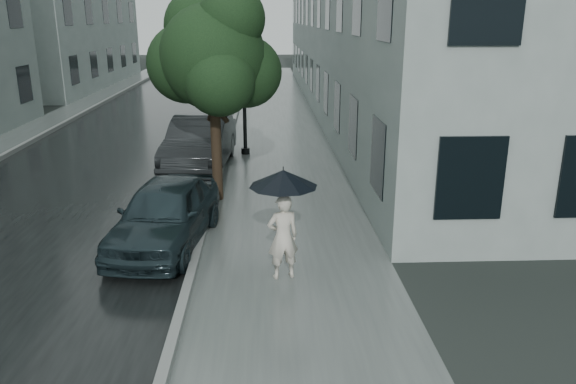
{
  "coord_description": "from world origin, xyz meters",
  "views": [
    {
      "loc": [
        -0.28,
        -7.81,
        4.31
      ],
      "look_at": [
        0.12,
        1.76,
        1.3
      ],
      "focal_mm": 35.0,
      "sensor_mm": 36.0,
      "label": 1
    }
  ],
  "objects_px": {
    "pedestrian": "(283,237)",
    "car_far": "(200,142)",
    "street_tree": "(213,55)",
    "car_near": "(165,213)",
    "lamp_post": "(239,58)"
  },
  "relations": [
    {
      "from": "street_tree",
      "to": "car_far",
      "type": "xyz_separation_m",
      "value": [
        -0.75,
        2.99,
        -2.7
      ]
    },
    {
      "from": "pedestrian",
      "to": "street_tree",
      "type": "relative_size",
      "value": 0.3
    },
    {
      "from": "pedestrian",
      "to": "car_far",
      "type": "bearing_deg",
      "value": -87.86
    },
    {
      "from": "street_tree",
      "to": "car_far",
      "type": "distance_m",
      "value": 4.1
    },
    {
      "from": "street_tree",
      "to": "car_near",
      "type": "xyz_separation_m",
      "value": [
        -0.78,
        -2.95,
        -2.8
      ]
    },
    {
      "from": "street_tree",
      "to": "car_near",
      "type": "bearing_deg",
      "value": -104.87
    },
    {
      "from": "car_far",
      "to": "lamp_post",
      "type": "bearing_deg",
      "value": 60.1
    },
    {
      "from": "lamp_post",
      "to": "car_far",
      "type": "relative_size",
      "value": 1.17
    },
    {
      "from": "car_far",
      "to": "car_near",
      "type": "bearing_deg",
      "value": -86.16
    },
    {
      "from": "pedestrian",
      "to": "car_near",
      "type": "relative_size",
      "value": 0.39
    },
    {
      "from": "pedestrian",
      "to": "lamp_post",
      "type": "distance_m",
      "value": 9.51
    },
    {
      "from": "car_near",
      "to": "lamp_post",
      "type": "bearing_deg",
      "value": 89.51
    },
    {
      "from": "street_tree",
      "to": "lamp_post",
      "type": "xyz_separation_m",
      "value": [
        0.38,
        4.66,
        -0.41
      ]
    },
    {
      "from": "car_near",
      "to": "street_tree",
      "type": "bearing_deg",
      "value": 83.32
    },
    {
      "from": "street_tree",
      "to": "lamp_post",
      "type": "distance_m",
      "value": 4.69
    }
  ]
}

